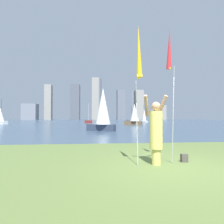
{
  "coord_description": "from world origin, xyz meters",
  "views": [
    {
      "loc": [
        -2.13,
        -5.28,
        1.35
      ],
      "look_at": [
        -0.57,
        10.05,
        1.74
      ],
      "focal_mm": 31.8,
      "sensor_mm": 36.0,
      "label": 1
    }
  ],
  "objects_px": {
    "sailboat_2": "(132,121)",
    "sailboat_6": "(144,116)",
    "sailboat_0": "(103,109)",
    "sailboat_7": "(134,114)",
    "person": "(156,130)",
    "sailboat_1": "(88,122)",
    "kite_flag_left": "(139,53)",
    "kite_flag_right": "(169,52)",
    "bag": "(184,158)",
    "sailboat_3": "(1,116)"
  },
  "relations": [
    {
      "from": "sailboat_2",
      "to": "sailboat_6",
      "type": "height_order",
      "value": "sailboat_6"
    },
    {
      "from": "sailboat_0",
      "to": "sailboat_7",
      "type": "xyz_separation_m",
      "value": [
        6.28,
        14.53,
        -0.28
      ]
    },
    {
      "from": "person",
      "to": "sailboat_1",
      "type": "relative_size",
      "value": 0.45
    },
    {
      "from": "person",
      "to": "sailboat_0",
      "type": "height_order",
      "value": "sailboat_0"
    },
    {
      "from": "person",
      "to": "sailboat_7",
      "type": "bearing_deg",
      "value": 97.37
    },
    {
      "from": "sailboat_6",
      "to": "sailboat_2",
      "type": "bearing_deg",
      "value": 116.2
    },
    {
      "from": "kite_flag_left",
      "to": "sailboat_0",
      "type": "height_order",
      "value": "sailboat_0"
    },
    {
      "from": "kite_flag_left",
      "to": "sailboat_0",
      "type": "xyz_separation_m",
      "value": [
        -0.23,
        13.98,
        -1.0
      ]
    },
    {
      "from": "sailboat_2",
      "to": "sailboat_1",
      "type": "bearing_deg",
      "value": -143.29
    },
    {
      "from": "person",
      "to": "sailboat_2",
      "type": "bearing_deg",
      "value": 97.67
    },
    {
      "from": "sailboat_1",
      "to": "sailboat_7",
      "type": "height_order",
      "value": "sailboat_7"
    },
    {
      "from": "kite_flag_right",
      "to": "sailboat_7",
      "type": "height_order",
      "value": "sailboat_7"
    },
    {
      "from": "kite_flag_right",
      "to": "sailboat_0",
      "type": "xyz_separation_m",
      "value": [
        -1.31,
        13.48,
        -1.24
      ]
    },
    {
      "from": "bag",
      "to": "sailboat_7",
      "type": "distance_m",
      "value": 28.49
    },
    {
      "from": "bag",
      "to": "person",
      "type": "bearing_deg",
      "value": -166.35
    },
    {
      "from": "kite_flag_left",
      "to": "kite_flag_right",
      "type": "height_order",
      "value": "kite_flag_right"
    },
    {
      "from": "kite_flag_right",
      "to": "sailboat_7",
      "type": "distance_m",
      "value": 28.48
    },
    {
      "from": "kite_flag_left",
      "to": "sailboat_0",
      "type": "bearing_deg",
      "value": 90.94
    },
    {
      "from": "kite_flag_right",
      "to": "sailboat_1",
      "type": "xyz_separation_m",
      "value": [
        -3.11,
        38.98,
        -2.99
      ]
    },
    {
      "from": "kite_flag_left",
      "to": "sailboat_3",
      "type": "height_order",
      "value": "sailboat_3"
    },
    {
      "from": "person",
      "to": "kite_flag_left",
      "type": "relative_size",
      "value": 0.51
    },
    {
      "from": "sailboat_3",
      "to": "sailboat_7",
      "type": "height_order",
      "value": "sailboat_7"
    },
    {
      "from": "bag",
      "to": "sailboat_2",
      "type": "xyz_separation_m",
      "value": [
        8.12,
        47.72,
        0.18
      ]
    },
    {
      "from": "kite_flag_left",
      "to": "kite_flag_right",
      "type": "bearing_deg",
      "value": 24.85
    },
    {
      "from": "kite_flag_left",
      "to": "sailboat_2",
      "type": "xyz_separation_m",
      "value": [
        9.6,
        48.15,
        -2.8
      ]
    },
    {
      "from": "person",
      "to": "sailboat_1",
      "type": "bearing_deg",
      "value": 112.12
    },
    {
      "from": "kite_flag_left",
      "to": "sailboat_2",
      "type": "relative_size",
      "value": 0.92
    },
    {
      "from": "sailboat_1",
      "to": "sailboat_3",
      "type": "distance_m",
      "value": 17.3
    },
    {
      "from": "kite_flag_right",
      "to": "sailboat_2",
      "type": "height_order",
      "value": "sailboat_2"
    },
    {
      "from": "person",
      "to": "sailboat_7",
      "type": "height_order",
      "value": "sailboat_7"
    },
    {
      "from": "sailboat_3",
      "to": "sailboat_6",
      "type": "xyz_separation_m",
      "value": [
        30.26,
        9.56,
        0.07
      ]
    },
    {
      "from": "kite_flag_left",
      "to": "sailboat_3",
      "type": "xyz_separation_m",
      "value": [
        -18.4,
        34.01,
        -1.63
      ]
    },
    {
      "from": "kite_flag_left",
      "to": "sailboat_7",
      "type": "bearing_deg",
      "value": 78.02
    },
    {
      "from": "kite_flag_left",
      "to": "sailboat_3",
      "type": "relative_size",
      "value": 0.82
    },
    {
      "from": "sailboat_6",
      "to": "sailboat_7",
      "type": "distance_m",
      "value": 16.16
    },
    {
      "from": "sailboat_1",
      "to": "sailboat_3",
      "type": "relative_size",
      "value": 0.93
    },
    {
      "from": "sailboat_2",
      "to": "sailboat_6",
      "type": "relative_size",
      "value": 0.9
    },
    {
      "from": "sailboat_3",
      "to": "sailboat_0",
      "type": "bearing_deg",
      "value": -47.79
    },
    {
      "from": "sailboat_0",
      "to": "sailboat_6",
      "type": "distance_m",
      "value": 31.98
    },
    {
      "from": "bag",
      "to": "sailboat_3",
      "type": "distance_m",
      "value": 39.06
    },
    {
      "from": "sailboat_7",
      "to": "sailboat_1",
      "type": "bearing_deg",
      "value": 126.34
    },
    {
      "from": "person",
      "to": "sailboat_6",
      "type": "bearing_deg",
      "value": 93.76
    },
    {
      "from": "sailboat_0",
      "to": "sailboat_7",
      "type": "height_order",
      "value": "sailboat_7"
    },
    {
      "from": "sailboat_3",
      "to": "kite_flag_right",
      "type": "bearing_deg",
      "value": -59.83
    },
    {
      "from": "bag",
      "to": "kite_flag_right",
      "type": "bearing_deg",
      "value": 169.85
    },
    {
      "from": "bag",
      "to": "sailboat_3",
      "type": "height_order",
      "value": "sailboat_3"
    },
    {
      "from": "kite_flag_left",
      "to": "sailboat_7",
      "type": "xyz_separation_m",
      "value": [
        6.05,
        28.5,
        -1.28
      ]
    },
    {
      "from": "bag",
      "to": "sailboat_7",
      "type": "bearing_deg",
      "value": 80.77
    },
    {
      "from": "bag",
      "to": "sailboat_6",
      "type": "xyz_separation_m",
      "value": [
        10.37,
        43.15,
        1.41
      ]
    },
    {
      "from": "sailboat_2",
      "to": "sailboat_6",
      "type": "xyz_separation_m",
      "value": [
        2.25,
        -4.57,
        1.23
      ]
    }
  ]
}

